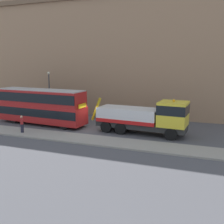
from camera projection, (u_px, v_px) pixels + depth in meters
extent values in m
plane|color=#4C4C51|center=(93.00, 128.00, 28.38)|extent=(120.00, 120.00, 0.00)
cube|color=gray|center=(74.00, 138.00, 24.50)|extent=(60.00, 2.80, 0.15)
cube|color=#9E7A5B|center=(116.00, 55.00, 33.97)|extent=(60.00, 1.20, 16.00)
cube|color=#2D2D2D|center=(140.00, 125.00, 26.18)|extent=(9.14, 2.88, 0.55)
cube|color=yellow|center=(173.00, 114.00, 24.60)|extent=(2.79, 2.79, 2.30)
cube|color=black|center=(173.00, 109.00, 24.52)|extent=(2.82, 2.82, 0.90)
cube|color=silver|center=(128.00, 115.00, 26.54)|extent=(6.28, 3.05, 1.40)
cube|color=red|center=(128.00, 120.00, 26.64)|extent=(6.28, 3.10, 0.36)
cylinder|color=#B79914|center=(96.00, 109.00, 28.01)|extent=(1.25, 0.37, 2.52)
sphere|color=orange|center=(174.00, 100.00, 24.37)|extent=(0.24, 0.24, 0.24)
cylinder|color=black|center=(176.00, 129.00, 25.87)|extent=(1.18, 0.43, 1.16)
cylinder|color=black|center=(171.00, 134.00, 23.89)|extent=(1.18, 0.43, 1.16)
cylinder|color=black|center=(129.00, 124.00, 27.93)|extent=(1.18, 0.43, 1.16)
cylinder|color=black|center=(121.00, 129.00, 25.95)|extent=(1.18, 0.43, 1.16)
cylinder|color=black|center=(115.00, 123.00, 28.58)|extent=(1.18, 0.43, 1.16)
cylinder|color=black|center=(106.00, 127.00, 26.60)|extent=(1.18, 0.43, 1.16)
cube|color=#AD1E1E|center=(41.00, 113.00, 30.14)|extent=(11.16, 3.32, 1.90)
cube|color=#AD1E1E|center=(41.00, 98.00, 29.81)|extent=(10.93, 3.20, 1.70)
cube|color=black|center=(41.00, 111.00, 30.09)|extent=(11.05, 3.36, 0.90)
cube|color=black|center=(41.00, 97.00, 29.79)|extent=(10.83, 3.35, 1.00)
cube|color=#B2B2B2|center=(40.00, 90.00, 29.64)|extent=(10.70, 3.09, 0.12)
cube|color=yellow|center=(82.00, 106.00, 27.64)|extent=(0.17, 1.50, 0.44)
cylinder|color=black|center=(75.00, 121.00, 29.64)|extent=(1.06, 0.38, 1.04)
cylinder|color=black|center=(64.00, 125.00, 27.71)|extent=(1.06, 0.38, 1.04)
cylinder|color=black|center=(26.00, 116.00, 32.60)|extent=(1.06, 0.38, 1.04)
cylinder|color=black|center=(13.00, 119.00, 30.68)|extent=(1.06, 0.38, 1.04)
cylinder|color=#232333|center=(22.00, 128.00, 26.11)|extent=(0.42, 0.42, 0.85)
cube|color=maroon|center=(22.00, 121.00, 25.97)|extent=(0.45, 0.48, 0.62)
sphere|color=tan|center=(21.00, 117.00, 25.89)|extent=(0.24, 0.24, 0.24)
cylinder|color=#38383D|center=(50.00, 94.00, 36.01)|extent=(0.16, 0.16, 5.50)
sphere|color=#EAE5C6|center=(49.00, 73.00, 35.47)|extent=(0.36, 0.36, 0.36)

